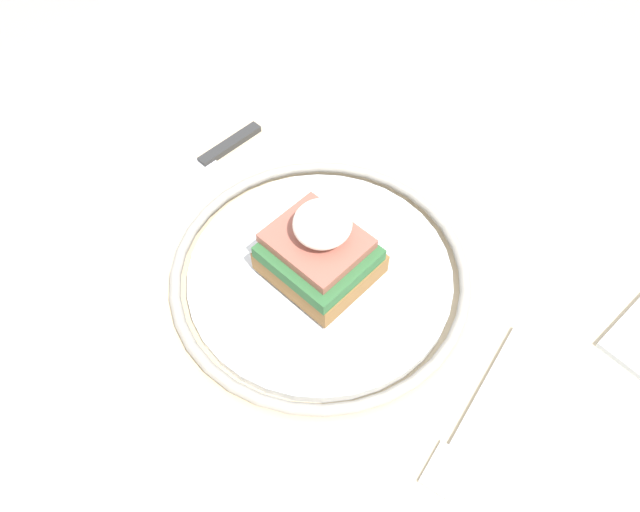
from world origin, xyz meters
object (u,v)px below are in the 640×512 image
Objects in this scene: plate at (320,274)px; sandwich at (320,250)px; knife at (201,164)px; fork at (473,413)px.

sandwich is at bearing -27.40° from plate.
knife is at bearing -4.66° from sandwich.
fork is 0.36m from knife.
plate is 0.17m from fork.
fork is at bearing 177.01° from sandwich.
sandwich is (0.00, -0.00, 0.04)m from plate.
sandwich is 0.19m from knife.
fork is (-0.17, 0.01, -0.04)m from sandwich.
sandwich reaches higher than knife.
sandwich reaches higher than fork.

